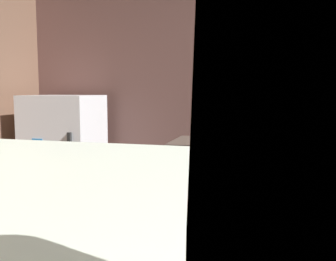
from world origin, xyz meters
The scene contains 5 objects.
wall_back centered at (0.00, 2.20, 1.35)m, with size 5.20×0.10×2.70m, color brown.
back_shelf centered at (0.32, 1.92, 0.57)m, with size 0.84×0.36×1.15m, color #34313A.
mini_fridge centered at (-2.03, 1.75, 0.57)m, with size 0.64×0.58×1.14m.
mixing_bowl centered at (-0.39, 0.61, 0.93)m, with size 0.16×0.16×0.04m, color silver.
bottle_soy centered at (0.19, 1.90, 1.22)m, with size 0.06×0.06×0.18m.
Camera 1 is at (-0.19, -1.33, 1.18)m, focal length 39.94 mm.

